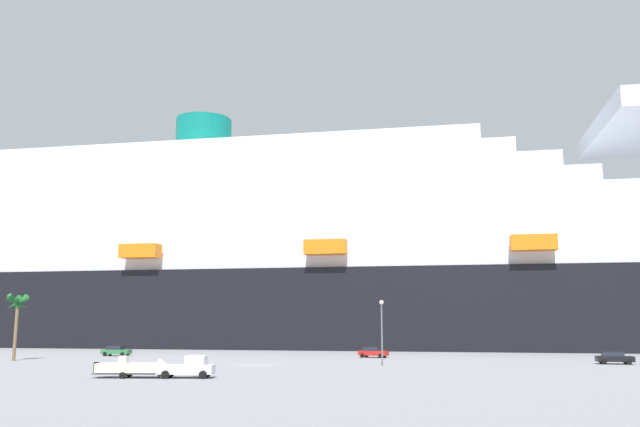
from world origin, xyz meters
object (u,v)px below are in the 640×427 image
(small_boat_on_trailer, at_px, (137,368))
(parked_car_red_hatchback, at_px, (373,352))
(cruise_ship, at_px, (335,266))
(parked_car_black_coupe, at_px, (614,358))
(street_lamp, at_px, (382,323))
(pickup_truck, at_px, (188,367))
(palm_tree, at_px, (18,307))
(parked_car_green_wagon, at_px, (116,351))

(small_boat_on_trailer, height_order, parked_car_red_hatchback, small_boat_on_trailer)
(cruise_ship, distance_m, parked_car_black_coupe, 66.96)
(street_lamp, bearing_deg, parked_car_black_coupe, 20.04)
(pickup_truck, distance_m, palm_tree, 42.06)
(cruise_ship, bearing_deg, pickup_truck, -87.69)
(small_boat_on_trailer, relative_size, parked_car_green_wagon, 1.87)
(cruise_ship, height_order, pickup_truck, cruise_ship)
(cruise_ship, height_order, parked_car_black_coupe, cruise_ship)
(palm_tree, relative_size, parked_car_green_wagon, 2.01)
(parked_car_black_coupe, bearing_deg, small_boat_on_trailer, -145.70)
(cruise_ship, xyz_separation_m, parked_car_red_hatchback, (14.78, -36.81, -16.57))
(parked_car_black_coupe, bearing_deg, parked_car_green_wagon, 179.65)
(palm_tree, relative_size, street_lamp, 1.15)
(street_lamp, bearing_deg, parked_car_red_hatchback, 103.94)
(parked_car_black_coupe, bearing_deg, cruise_ship, 137.97)
(pickup_truck, height_order, parked_car_black_coupe, pickup_truck)
(small_boat_on_trailer, relative_size, street_lamp, 1.07)
(palm_tree, height_order, parked_car_green_wagon, palm_tree)
(small_boat_on_trailer, distance_m, palm_tree, 38.28)
(palm_tree, bearing_deg, parked_car_black_coupe, 9.60)
(pickup_truck, height_order, street_lamp, street_lamp)
(parked_car_red_hatchback, distance_m, parked_car_green_wagon, 41.45)
(cruise_ship, relative_size, small_boat_on_trailer, 29.53)
(pickup_truck, height_order, palm_tree, palm_tree)
(parked_car_red_hatchback, relative_size, parked_car_black_coupe, 1.02)
(small_boat_on_trailer, bearing_deg, parked_car_black_coupe, 34.30)
(palm_tree, bearing_deg, pickup_truck, -27.59)
(palm_tree, bearing_deg, parked_car_red_hatchback, 22.89)
(small_boat_on_trailer, height_order, parked_car_black_coupe, small_boat_on_trailer)
(palm_tree, relative_size, parked_car_red_hatchback, 2.00)
(cruise_ship, bearing_deg, parked_car_black_coupe, -42.03)
(parked_car_red_hatchback, height_order, parked_car_black_coupe, same)
(small_boat_on_trailer, relative_size, palm_tree, 0.93)
(palm_tree, xyz_separation_m, parked_car_black_coupe, (81.92, 13.86, -6.78))
(cruise_ship, xyz_separation_m, parked_car_black_coupe, (48.18, -43.44, -16.57))
(cruise_ship, height_order, street_lamp, cruise_ship)
(parked_car_red_hatchback, relative_size, parked_car_green_wagon, 1.01)
(street_lamp, distance_m, parked_car_green_wagon, 46.82)
(street_lamp, bearing_deg, small_boat_on_trailer, -131.75)
(cruise_ship, distance_m, pickup_truck, 78.32)
(cruise_ship, relative_size, street_lamp, 31.67)
(small_boat_on_trailer, height_order, palm_tree, palm_tree)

